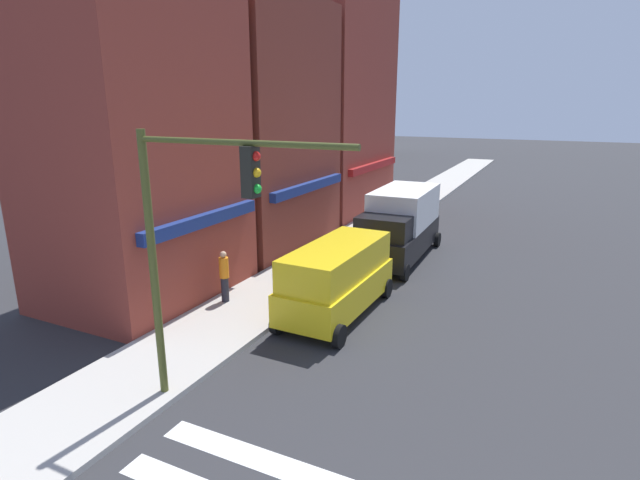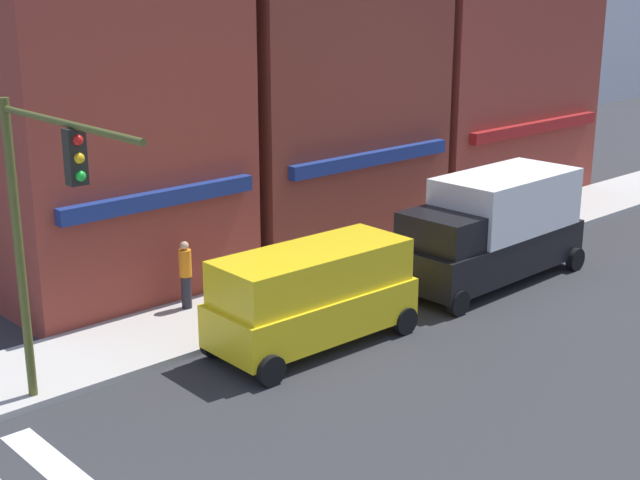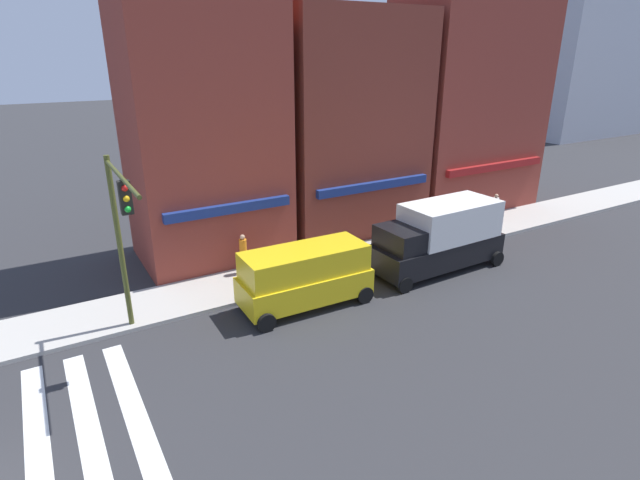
{
  "view_description": "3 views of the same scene",
  "coord_description": "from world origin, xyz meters",
  "views": [
    {
      "loc": [
        -2.75,
        -1.4,
        6.66
      ],
      "look_at": [
        12.5,
        6.0,
        2.0
      ],
      "focal_mm": 28.0,
      "sensor_mm": 36.0,
      "label": 1
    },
    {
      "loc": [
        -1.85,
        -9.65,
        8.3
      ],
      "look_at": [
        12.5,
        6.0,
        2.0
      ],
      "focal_mm": 50.0,
      "sensor_mm": 36.0,
      "label": 2
    },
    {
      "loc": [
        2.89,
        -10.38,
        9.22
      ],
      "look_at": [
        12.5,
        6.0,
        2.0
      ],
      "focal_mm": 28.0,
      "sensor_mm": 36.0,
      "label": 3
    }
  ],
  "objects": [
    {
      "name": "box_truck_black",
      "position": [
        17.85,
        4.7,
        1.59
      ],
      "size": [
        6.24,
        2.42,
        3.04
      ],
      "rotation": [
        0.0,
        0.0,
        0.02
      ],
      "color": "black",
      "rests_on": "ground_plane"
    },
    {
      "name": "traffic_signal",
      "position": [
        4.96,
        5.27,
        4.23
      ],
      "size": [
        0.32,
        4.87,
        6.16
      ],
      "color": "#474C1E",
      "rests_on": "ground_plane"
    },
    {
      "name": "storefront_row",
      "position": [
        18.5,
        11.5,
        6.19
      ],
      "size": [
        23.73,
        5.3,
        12.97
      ],
      "color": "maroon",
      "rests_on": "ground_plane"
    },
    {
      "name": "van_yellow",
      "position": [
        11.07,
        4.7,
        1.29
      ],
      "size": [
        5.05,
        2.22,
        2.34
      ],
      "rotation": [
        0.0,
        0.0,
        -0.02
      ],
      "color": "yellow",
      "rests_on": "ground_plane"
    },
    {
      "name": "pedestrian_orange_vest",
      "position": [
        10.08,
        8.4,
        1.07
      ],
      "size": [
        0.32,
        0.32,
        1.77
      ],
      "rotation": [
        0.0,
        0.0,
        3.82
      ],
      "color": "#23232D",
      "rests_on": "sidewalk_left"
    },
    {
      "name": "pedestrian_white_shirt",
      "position": [
        24.49,
        7.4,
        1.07
      ],
      "size": [
        0.32,
        0.32,
        1.77
      ],
      "rotation": [
        0.0,
        0.0,
        3.77
      ],
      "color": "#23232D",
      "rests_on": "sidewalk_left"
    }
  ]
}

